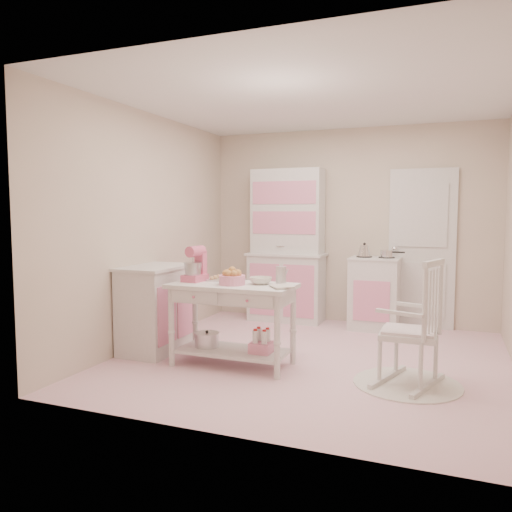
% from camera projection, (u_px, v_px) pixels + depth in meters
% --- Properties ---
extents(room_shell, '(3.84, 3.84, 2.62)m').
position_uv_depth(room_shell, '(312.00, 196.00, 4.92)').
color(room_shell, pink).
rests_on(room_shell, ground).
extents(door, '(0.82, 0.05, 2.04)m').
position_uv_depth(door, '(422.00, 249.00, 6.37)').
color(door, silver).
rests_on(door, ground).
extents(hutch, '(1.06, 0.50, 2.08)m').
position_uv_depth(hutch, '(287.00, 245.00, 6.81)').
color(hutch, silver).
rests_on(hutch, ground).
extents(stove, '(0.62, 0.57, 0.92)m').
position_uv_depth(stove, '(375.00, 293.00, 6.38)').
color(stove, silver).
rests_on(stove, ground).
extents(base_cabinet, '(0.54, 0.84, 0.92)m').
position_uv_depth(base_cabinet, '(156.00, 309.00, 5.33)').
color(base_cabinet, silver).
rests_on(base_cabinet, ground).
extents(lace_rug, '(0.92, 0.92, 0.01)m').
position_uv_depth(lace_rug, '(407.00, 384.00, 4.32)').
color(lace_rug, white).
rests_on(lace_rug, ground).
extents(rocking_chair, '(0.68, 0.83, 1.10)m').
position_uv_depth(rocking_chair, '(409.00, 322.00, 4.27)').
color(rocking_chair, silver).
rests_on(rocking_chair, ground).
extents(work_table, '(1.20, 0.60, 0.80)m').
position_uv_depth(work_table, '(233.00, 325.00, 4.84)').
color(work_table, silver).
rests_on(work_table, ground).
extents(stand_mixer, '(0.23, 0.30, 0.34)m').
position_uv_depth(stand_mixer, '(195.00, 264.00, 4.96)').
color(stand_mixer, '#D95B80').
rests_on(stand_mixer, work_table).
extents(cookie_tray, '(0.34, 0.24, 0.02)m').
position_uv_depth(cookie_tray, '(226.00, 280.00, 5.02)').
color(cookie_tray, silver).
rests_on(cookie_tray, work_table).
extents(bread_basket, '(0.25, 0.25, 0.09)m').
position_uv_depth(bread_basket, '(232.00, 280.00, 4.75)').
color(bread_basket, pink).
rests_on(bread_basket, work_table).
extents(mixing_bowl, '(0.22, 0.22, 0.07)m').
position_uv_depth(mixing_bowl, '(261.00, 281.00, 4.78)').
color(mixing_bowl, silver).
rests_on(mixing_bowl, work_table).
extents(metal_pitcher, '(0.10, 0.10, 0.17)m').
position_uv_depth(metal_pitcher, '(281.00, 275.00, 4.78)').
color(metal_pitcher, silver).
rests_on(metal_pitcher, work_table).
extents(recipe_book, '(0.28, 0.30, 0.02)m').
position_uv_depth(recipe_book, '(272.00, 287.00, 4.53)').
color(recipe_book, silver).
rests_on(recipe_book, work_table).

